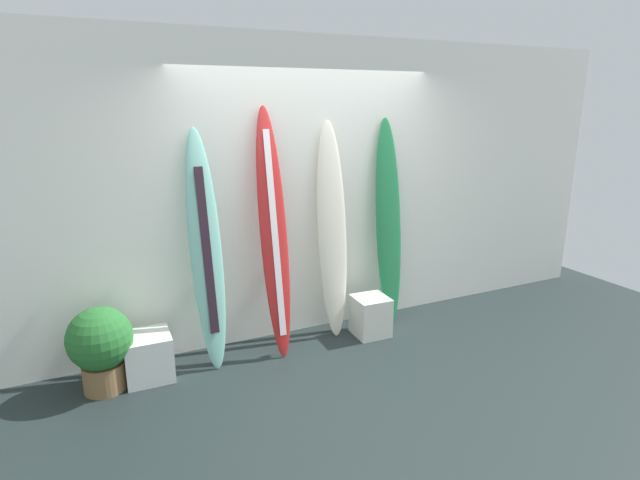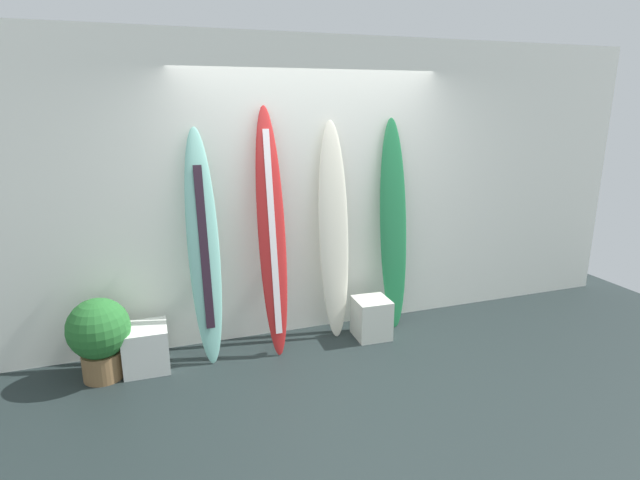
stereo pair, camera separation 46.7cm
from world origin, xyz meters
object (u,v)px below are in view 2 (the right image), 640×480
at_px(surfboard_seafoam, 204,247).
at_px(display_block_left, 371,318).
at_px(surfboard_emerald, 393,227).
at_px(display_block_center, 146,348).
at_px(potted_plant, 99,334).
at_px(surfboard_crimson, 272,234).
at_px(surfboard_ivory, 334,233).

bearing_deg(surfboard_seafoam, display_block_left, -5.46).
height_order(surfboard_emerald, display_block_center, surfboard_emerald).
distance_m(surfboard_emerald, potted_plant, 2.81).
relative_size(display_block_center, potted_plant, 0.55).
distance_m(surfboard_seafoam, surfboard_emerald, 1.85).
bearing_deg(potted_plant, surfboard_seafoam, 7.10).
height_order(surfboard_seafoam, potted_plant, surfboard_seafoam).
height_order(surfboard_emerald, potted_plant, surfboard_emerald).
bearing_deg(surfboard_crimson, surfboard_ivory, 8.87).
distance_m(display_block_left, display_block_center, 2.08).
distance_m(display_block_center, potted_plant, 0.40).
distance_m(surfboard_ivory, display_block_center, 1.95).
height_order(surfboard_seafoam, display_block_center, surfboard_seafoam).
height_order(surfboard_emerald, display_block_left, surfboard_emerald).
bearing_deg(surfboard_ivory, potted_plant, -175.07).
xyz_separation_m(display_block_left, potted_plant, (-2.42, 0.04, 0.20)).
distance_m(surfboard_ivory, display_block_left, 0.91).
distance_m(surfboard_seafoam, potted_plant, 1.09).
height_order(display_block_left, display_block_center, display_block_left).
distance_m(surfboard_crimson, surfboard_ivory, 0.63).
bearing_deg(surfboard_seafoam, surfboard_emerald, 2.37).
bearing_deg(surfboard_emerald, potted_plant, -176.10).
height_order(surfboard_ivory, display_block_center, surfboard_ivory).
distance_m(surfboard_ivory, surfboard_emerald, 0.63).
xyz_separation_m(surfboard_seafoam, potted_plant, (-0.88, -0.11, -0.62)).
height_order(surfboard_seafoam, surfboard_crimson, surfboard_crimson).
xyz_separation_m(surfboard_crimson, display_block_left, (0.94, -0.12, -0.89)).
xyz_separation_m(surfboard_seafoam, display_block_center, (-0.54, -0.07, -0.82)).
relative_size(surfboard_emerald, display_block_left, 5.37).
relative_size(surfboard_crimson, surfboard_emerald, 1.06).
relative_size(surfboard_emerald, display_block_center, 5.43).
bearing_deg(display_block_left, surfboard_emerald, 35.23).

